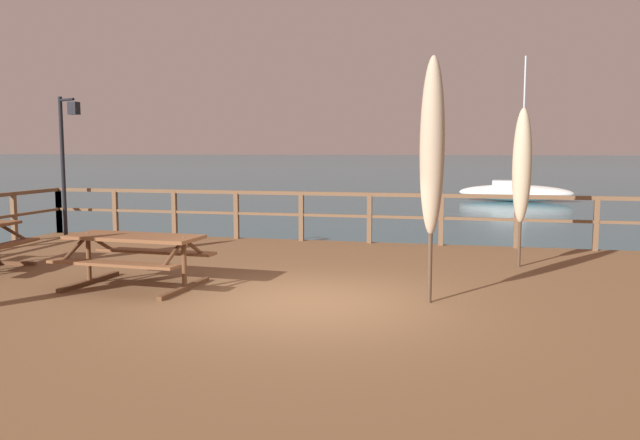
# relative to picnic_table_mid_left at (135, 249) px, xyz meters

# --- Properties ---
(ground_plane) EXTENTS (600.00, 600.00, 0.00)m
(ground_plane) POSITION_rel_picnic_table_mid_left_xyz_m (2.66, -0.32, -1.36)
(ground_plane) COLOR #2D5B6B
(wooden_deck) EXTENTS (15.47, 11.31, 0.80)m
(wooden_deck) POSITION_rel_picnic_table_mid_left_xyz_m (2.66, -0.32, -0.96)
(wooden_deck) COLOR brown
(wooden_deck) RESTS_ON ground
(railing_waterside_far) EXTENTS (15.27, 0.10, 1.09)m
(railing_waterside_far) POSITION_rel_picnic_table_mid_left_xyz_m (2.66, 5.19, 0.18)
(railing_waterside_far) COLOR brown
(railing_waterside_far) RESTS_ON wooden_deck
(picnic_table_mid_left) EXTENTS (2.05, 1.53, 0.78)m
(picnic_table_mid_left) POSITION_rel_picnic_table_mid_left_xyz_m (0.00, 0.00, 0.00)
(picnic_table_mid_left) COLOR brown
(picnic_table_mid_left) RESTS_ON wooden_deck
(patio_umbrella_short_front) EXTENTS (0.32, 0.32, 2.71)m
(patio_umbrella_short_front) POSITION_rel_picnic_table_mid_left_xyz_m (5.60, 2.99, 1.16)
(patio_umbrella_short_front) COLOR #4C3828
(patio_umbrella_short_front) RESTS_ON wooden_deck
(patio_umbrella_tall_back_left) EXTENTS (0.32, 0.32, 3.21)m
(patio_umbrella_tall_back_left) POSITION_rel_picnic_table_mid_left_xyz_m (4.27, 0.01, 1.48)
(patio_umbrella_tall_back_left) COLOR #4C3828
(patio_umbrella_tall_back_left) RESTS_ON wooden_deck
(lamp_post_hooked) EXTENTS (0.64, 0.38, 3.20)m
(lamp_post_hooked) POSITION_rel_picnic_table_mid_left_xyz_m (-4.20, 4.55, 1.55)
(lamp_post_hooked) COLOR black
(lamp_post_hooked) RESTS_ON wooden_deck
(sailboat_distant) EXTENTS (6.14, 2.30, 7.72)m
(sailboat_distant) POSITION_rel_picnic_table_mid_left_xyz_m (7.11, 27.88, -0.85)
(sailboat_distant) COLOR white
(sailboat_distant) RESTS_ON ground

